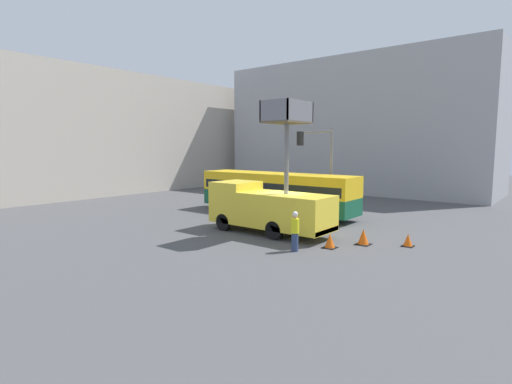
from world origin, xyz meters
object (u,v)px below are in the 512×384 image
object	(u,v)px
traffic_cone_near_truck	(363,237)
traffic_cone_mid_road	(330,241)
utility_truck	(268,205)
traffic_cone_far_side	(408,240)
traffic_light_pole	(321,158)
road_worker_directing	(307,209)
city_bus	(276,190)
road_worker_near_truck	(295,231)

from	to	relation	value
traffic_cone_near_truck	traffic_cone_mid_road	world-z (taller)	traffic_cone_near_truck
utility_truck	traffic_cone_far_side	size ratio (longest dim) A/B	11.44
traffic_light_pole	road_worker_directing	bearing A→B (deg)	-171.78
city_bus	road_worker_near_truck	size ratio (longest dim) A/B	6.39
road_worker_directing	traffic_cone_far_side	size ratio (longest dim) A/B	2.81
city_bus	road_worker_directing	distance (m)	3.84
city_bus	road_worker_directing	xyz separation A→B (m)	(-1.45, -3.45, -0.85)
utility_truck	traffic_cone_near_truck	xyz separation A→B (m)	(0.82, -5.32, -1.22)
traffic_light_pole	traffic_cone_near_truck	bearing A→B (deg)	-133.87
traffic_light_pole	road_worker_near_truck	distance (m)	9.69
traffic_cone_mid_road	road_worker_directing	bearing A→B (deg)	41.86
utility_truck	traffic_cone_far_side	xyz separation A→B (m)	(1.84, -7.17, -1.30)
utility_truck	traffic_light_pole	bearing A→B (deg)	1.55
traffic_cone_near_truck	traffic_cone_mid_road	bearing A→B (deg)	149.00
road_worker_near_truck	traffic_cone_mid_road	world-z (taller)	road_worker_near_truck
utility_truck	traffic_light_pole	size ratio (longest dim) A/B	1.18
utility_truck	road_worker_near_truck	distance (m)	4.16
utility_truck	traffic_cone_mid_road	bearing A→B (deg)	-100.55
road_worker_near_truck	traffic_cone_near_truck	xyz separation A→B (m)	(3.19, -1.96, -0.57)
traffic_light_pole	city_bus	bearing A→B (deg)	104.03
road_worker_near_truck	traffic_cone_near_truck	size ratio (longest dim) A/B	2.37
utility_truck	traffic_cone_mid_road	xyz separation A→B (m)	(-0.81, -4.34, -1.26)
utility_truck	road_worker_near_truck	world-z (taller)	utility_truck
road_worker_near_truck	traffic_cone_far_side	distance (m)	5.71
city_bus	traffic_cone_far_side	size ratio (longest dim) A/B	19.04
city_bus	traffic_cone_near_truck	xyz separation A→B (m)	(-4.49, -8.61, -1.36)
road_worker_near_truck	traffic_cone_mid_road	size ratio (longest dim) A/B	2.66
utility_truck	road_worker_directing	distance (m)	3.93
traffic_light_pole	traffic_cone_mid_road	bearing A→B (deg)	-146.85
road_worker_near_truck	road_worker_directing	distance (m)	7.00
city_bus	traffic_light_pole	xyz separation A→B (m)	(0.78, -3.12, 2.36)
city_bus	traffic_cone_mid_road	xyz separation A→B (m)	(-6.12, -7.63, -1.40)
utility_truck	traffic_cone_near_truck	size ratio (longest dim) A/B	9.12
road_worker_near_truck	traffic_cone_far_side	world-z (taller)	road_worker_near_truck
road_worker_directing	traffic_cone_mid_road	size ratio (longest dim) A/B	2.51
road_worker_directing	traffic_cone_near_truck	world-z (taller)	road_worker_directing
traffic_cone_far_side	road_worker_directing	bearing A→B (deg)	73.94
road_worker_near_truck	traffic_cone_far_side	size ratio (longest dim) A/B	2.98
traffic_light_pole	traffic_cone_mid_road	xyz separation A→B (m)	(-6.90, -4.51, -3.76)
city_bus	road_worker_near_truck	distance (m)	10.19
road_worker_near_truck	road_worker_directing	xyz separation A→B (m)	(6.23, 3.20, -0.06)
road_worker_near_truck	traffic_light_pole	bearing A→B (deg)	-171.35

